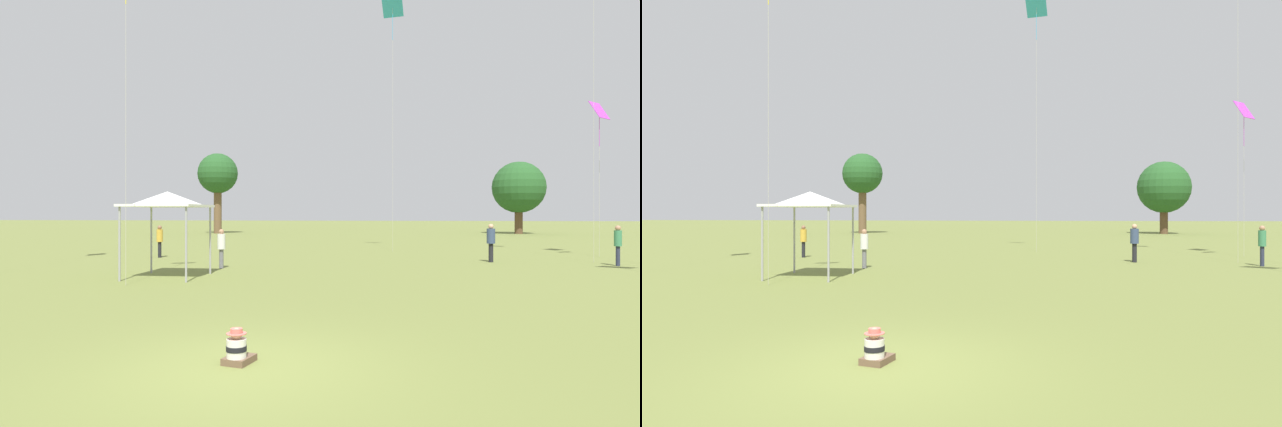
{
  "view_description": "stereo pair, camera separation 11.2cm",
  "coord_description": "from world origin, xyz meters",
  "views": [
    {
      "loc": [
        2.02,
        -6.86,
        2.2
      ],
      "look_at": [
        -0.05,
        8.44,
        2.21
      ],
      "focal_mm": 28.0,
      "sensor_mm": 36.0,
      "label": 1
    },
    {
      "loc": [
        2.13,
        -6.84,
        2.2
      ],
      "look_at": [
        -0.05,
        8.44,
        2.21
      ],
      "focal_mm": 28.0,
      "sensor_mm": 36.0,
      "label": 2
    }
  ],
  "objects": [
    {
      "name": "ground_plane",
      "position": [
        0.0,
        0.0,
        0.0
      ],
      "size": [
        300.0,
        300.0,
        0.0
      ],
      "primitive_type": "plane",
      "color": "olive"
    },
    {
      "name": "seated_toddler",
      "position": [
        -0.16,
        0.2,
        0.22
      ],
      "size": [
        0.46,
        0.52,
        0.54
      ],
      "rotation": [
        0.0,
        0.0,
        -0.23
      ],
      "color": "brown",
      "rests_on": "ground"
    },
    {
      "name": "person_standing_0",
      "position": [
        -9.3,
        16.83,
        0.97
      ],
      "size": [
        0.39,
        0.39,
        1.61
      ],
      "rotation": [
        0.0,
        0.0,
        5.96
      ],
      "color": "black",
      "rests_on": "ground"
    },
    {
      "name": "person_standing_1",
      "position": [
        11.63,
        15.55,
        1.04
      ],
      "size": [
        0.4,
        0.4,
        1.71
      ],
      "rotation": [
        0.0,
        0.0,
        4.19
      ],
      "color": "#282D42",
      "rests_on": "ground"
    },
    {
      "name": "person_standing_2",
      "position": [
        -4.59,
        12.45,
        0.95
      ],
      "size": [
        0.4,
        0.4,
        1.58
      ],
      "rotation": [
        0.0,
        0.0,
        2.81
      ],
      "color": "slate",
      "rests_on": "ground"
    },
    {
      "name": "person_standing_3",
      "position": [
        6.68,
        16.56,
        1.03
      ],
      "size": [
        0.38,
        0.38,
        1.74
      ],
      "rotation": [
        0.0,
        0.0,
        3.12
      ],
      "color": "black",
      "rests_on": "ground"
    },
    {
      "name": "canopy_tent",
      "position": [
        -5.52,
        9.5,
        2.67
      ],
      "size": [
        2.55,
        2.55,
        2.97
      ],
      "rotation": [
        0.0,
        0.0,
        0.01
      ],
      "color": "white",
      "rests_on": "ground"
    },
    {
      "name": "kite_4",
      "position": [
        12.89,
        20.59,
        7.38
      ],
      "size": [
        1.2,
        1.17,
        8.02
      ],
      "rotation": [
        0.0,
        0.0,
        6.24
      ],
      "color": "#B738C6",
      "rests_on": "ground"
    },
    {
      "name": "kite_6",
      "position": [
        2.33,
        22.32,
        13.73
      ],
      "size": [
        1.28,
        1.03,
        14.57
      ],
      "rotation": [
        0.0,
        0.0,
        2.21
      ],
      "color": "#339EDB",
      "rests_on": "ground"
    },
    {
      "name": "distant_tree_0",
      "position": [
        -16.79,
        46.82,
        6.54
      ],
      "size": [
        4.47,
        4.47,
        8.95
      ],
      "color": "brown",
      "rests_on": "ground"
    },
    {
      "name": "distant_tree_1",
      "position": [
        16.27,
        50.04,
        5.05
      ],
      "size": [
        5.62,
        5.62,
        7.91
      ],
      "color": "brown",
      "rests_on": "ground"
    }
  ]
}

